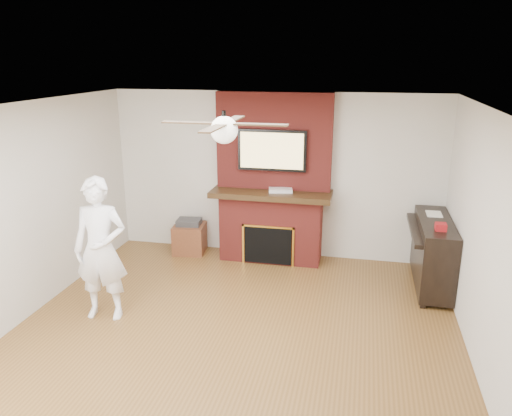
% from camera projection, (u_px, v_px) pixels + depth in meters
% --- Properties ---
extents(room_shell, '(5.36, 5.86, 2.86)m').
position_uv_depth(room_shell, '(226.00, 237.00, 4.99)').
color(room_shell, brown).
rests_on(room_shell, ground).
extents(fireplace, '(1.78, 0.64, 2.50)m').
position_uv_depth(fireplace, '(272.00, 195.00, 7.45)').
color(fireplace, maroon).
rests_on(fireplace, ground).
extents(tv, '(1.00, 0.08, 0.60)m').
position_uv_depth(tv, '(272.00, 150.00, 7.21)').
color(tv, black).
rests_on(tv, fireplace).
extents(ceiling_fan, '(1.21, 1.21, 0.31)m').
position_uv_depth(ceiling_fan, '(224.00, 129.00, 4.68)').
color(ceiling_fan, black).
rests_on(ceiling_fan, room_shell).
extents(person, '(0.68, 0.50, 1.70)m').
position_uv_depth(person, '(101.00, 249.00, 5.75)').
color(person, white).
rests_on(person, ground).
extents(side_table, '(0.52, 0.52, 0.54)m').
position_uv_depth(side_table, '(190.00, 237.00, 7.87)').
color(side_table, brown).
rests_on(side_table, ground).
extents(piano, '(0.53, 1.43, 1.02)m').
position_uv_depth(piano, '(432.00, 252.00, 6.62)').
color(piano, black).
rests_on(piano, ground).
extents(cable_box, '(0.37, 0.26, 0.05)m').
position_uv_depth(cable_box, '(281.00, 190.00, 7.30)').
color(cable_box, silver).
rests_on(cable_box, fireplace).
extents(candle_orange, '(0.07, 0.07, 0.12)m').
position_uv_depth(candle_orange, '(263.00, 259.00, 7.52)').
color(candle_orange, red).
rests_on(candle_orange, ground).
extents(candle_green, '(0.07, 0.07, 0.09)m').
position_uv_depth(candle_green, '(268.00, 259.00, 7.55)').
color(candle_green, '#4A742E').
rests_on(candle_green, ground).
extents(candle_cream, '(0.08, 0.08, 0.11)m').
position_uv_depth(candle_cream, '(274.00, 258.00, 7.56)').
color(candle_cream, beige).
rests_on(candle_cream, ground).
extents(candle_blue, '(0.06, 0.06, 0.09)m').
position_uv_depth(candle_blue, '(286.00, 260.00, 7.51)').
color(candle_blue, '#2F5B8E').
rests_on(candle_blue, ground).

